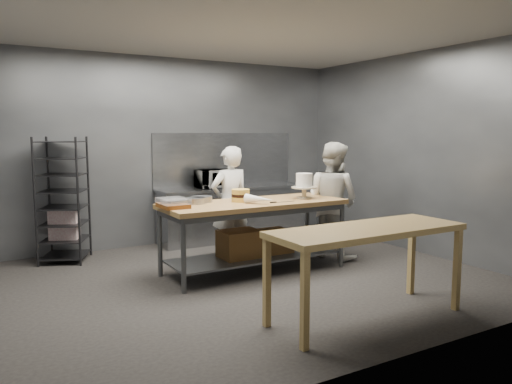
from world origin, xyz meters
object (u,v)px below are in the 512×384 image
Objects in this scene: work_table at (254,228)px; frosted_cake_stand at (304,183)px; speed_rack at (63,201)px; chef_behind at (230,204)px; near_counter at (367,236)px; microwave at (213,179)px; chef_right at (332,200)px; layer_cake at (240,195)px.

frosted_cake_stand is at bearing -5.63° from work_table.
speed_rack reaches higher than chef_behind.
speed_rack is at bearing 145.95° from frosted_cake_stand.
microwave is at bearing 86.94° from near_counter.
work_table is 7.05× the size of frosted_cake_stand.
work_table is 1.38m from chef_right.
speed_rack is at bearing -32.54° from chef_behind.
speed_rack is 3.81m from chef_right.
chef_behind is (-0.00, 0.68, 0.24)m from work_table.
chef_right is 3.09× the size of microwave.
chef_right is 1.51m from layer_cake.
work_table is 1.37× the size of speed_rack.
work_table is 1.44× the size of chef_right.
chef_behind is at bearing 92.39° from near_counter.
near_counter is 3.89m from microwave.
layer_cake is at bearing -42.25° from speed_rack.
frosted_cake_stand is at bearing 87.86° from chef_right.
frosted_cake_stand is 1.46× the size of layer_cake.
chef_behind is 1.48m from chef_right.
frosted_cake_stand is at bearing 71.78° from near_counter.
frosted_cake_stand is at bearing -10.30° from layer_cake.
speed_rack is 1.08× the size of chef_behind.
work_table is 1.97m from microwave.
frosted_cake_stand is (0.42, -1.96, 0.08)m from microwave.
frosted_cake_stand reaches higher than layer_cake.
frosted_cake_stand is (0.74, -0.75, 0.32)m from chef_behind.
chef_right is at bearing -26.99° from speed_rack.
microwave is (2.36, 0.08, 0.19)m from speed_rack.
work_table is 0.93m from frosted_cake_stand.
near_counter is 2.04m from frosted_cake_stand.
chef_right is 2.10m from microwave.
speed_rack is 1.05× the size of chef_right.
layer_cake is (-0.47, -1.80, -0.05)m from microwave.
near_counter is 2.67m from chef_behind.
speed_rack is 2.37m from microwave.
layer_cake is (-0.89, 0.16, -0.13)m from frosted_cake_stand.
chef_right is 4.91× the size of frosted_cake_stand.
chef_right is at bearing 3.26° from work_table.
speed_rack is at bearing 137.75° from layer_cake.
microwave reaches higher than near_counter.
speed_rack reaches higher than near_counter.
frosted_cake_stand is at bearing -77.81° from microwave.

